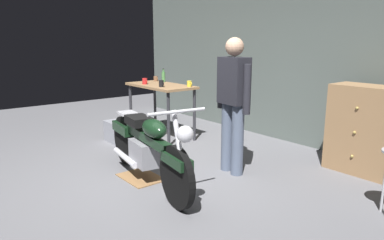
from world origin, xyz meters
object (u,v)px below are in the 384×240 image
Objects in this scene: motorcycle at (146,145)px; mug_red_diner at (145,81)px; wooden_dresser at (364,130)px; bottle at (163,77)px; mug_black_matte at (161,84)px; person_standing at (233,100)px; mug_yellow_tall at (189,84)px; mug_brown_stoneware at (156,79)px; storage_bin at (118,131)px.

motorcycle is 18.14× the size of mug_red_diner.
bottle reaches higher than wooden_dresser.
person_standing is at bearing -4.08° from mug_black_matte.
motorcycle is at bearing -40.15° from mug_black_matte.
mug_yellow_tall is (-1.09, 1.50, 0.50)m from motorcycle.
bottle is at bearing 8.04° from mug_brown_stoneware.
mug_black_matte is (0.76, -0.39, 0.01)m from mug_brown_stoneware.
storage_bin is at bearing 17.38° from person_standing.
storage_bin is at bearing 171.93° from motorcycle.
motorcycle is 1.92m from mug_yellow_tall.
mug_black_matte is (-2.75, -1.16, 0.40)m from wooden_dresser.
mug_brown_stoneware is at bearing -171.96° from bottle.
motorcycle is 1.83m from mug_black_matte.
mug_black_matte reaches higher than motorcycle.
motorcycle is 1.18m from person_standing.
motorcycle is 1.30× the size of person_standing.
mug_black_matte is at bearing -37.22° from bottle.
mug_red_diner reaches higher than mug_brown_stoneware.
mug_yellow_tall is (-1.48, 0.49, 0.02)m from person_standing.
mug_red_diner is at bearing -152.21° from mug_yellow_tall.
mug_brown_stoneware is (-3.51, -0.77, 0.40)m from wooden_dresser.
storage_bin is 1.29m from mug_brown_stoneware.
mug_red_diner is 0.44m from bottle.
motorcycle is 2.51m from bottle.
mug_yellow_tall is at bearing -1.00° from mug_brown_stoneware.
mug_black_matte is at bearing 53.99° from storage_bin.
mug_yellow_tall is 1.01m from mug_brown_stoneware.
person_standing is 15.36× the size of mug_yellow_tall.
mug_black_matte is (-1.73, 0.12, 0.03)m from person_standing.
mug_yellow_tall is (-2.49, -0.79, 0.40)m from wooden_dresser.
storage_bin is 3.92× the size of mug_black_matte.
person_standing is at bearing -18.48° from mug_yellow_tall.
person_standing is 1.56m from mug_yellow_tall.
mug_yellow_tall is at bearing 135.08° from motorcycle.
mug_red_diner is at bearing 2.61° from person_standing.
storage_bin is at bearing -71.11° from mug_brown_stoneware.
motorcycle is at bearing -35.93° from mug_brown_stoneware.
wooden_dresser is 2.64m from mug_yellow_tall.
motorcycle is 2.64m from mug_brown_stoneware.
mug_yellow_tall is 0.97× the size of mug_black_matte.
motorcycle is at bearing -54.14° from mug_yellow_tall.
mug_brown_stoneware is at bearing 179.00° from mug_yellow_tall.
motorcycle is 2.69m from wooden_dresser.
wooden_dresser is at bearing -123.05° from person_standing.
mug_brown_stoneware is at bearing -6.23° from person_standing.
wooden_dresser is 9.18× the size of mug_red_diner.
mug_yellow_tall is at bearing -3.33° from bottle.
wooden_dresser is 2.50× the size of storage_bin.
mug_black_matte is at bearing 149.08° from motorcycle.
mug_black_matte is at bearing 2.01° from mug_red_diner.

